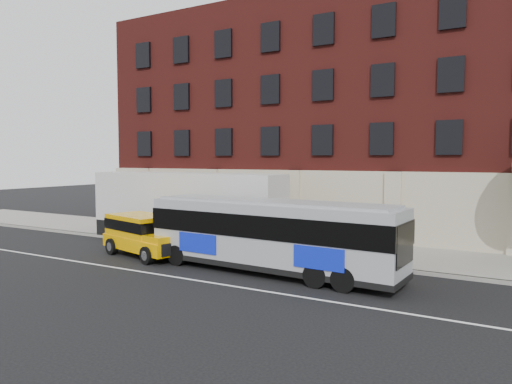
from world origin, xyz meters
The scene contains 9 objects.
ground centered at (0.00, 0.00, 0.00)m, with size 120.00×120.00×0.00m, color black.
sidewalk centered at (0.00, 9.00, 0.07)m, with size 60.00×6.00×0.15m, color gray.
kerb centered at (0.00, 6.00, 0.07)m, with size 60.00×0.25×0.15m, color gray.
lane_line centered at (0.00, 0.50, 0.01)m, with size 60.00×0.12×0.01m, color white.
building centered at (-0.01, 16.92, 7.58)m, with size 30.00×12.10×15.00m.
sign_pole centered at (-8.50, 6.15, 1.45)m, with size 0.30×0.20×2.50m.
city_bus centered at (3.01, 3.06, 1.71)m, with size 11.44×3.04×3.10m.
yellow_suv centered at (-4.24, 3.16, 1.16)m, with size 5.46×3.29×2.03m.
shipping_container centered at (-4.69, 7.12, 1.99)m, with size 12.09×2.60×4.03m.
Camera 1 is at (12.40, -14.51, 4.85)m, focal length 33.41 mm.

